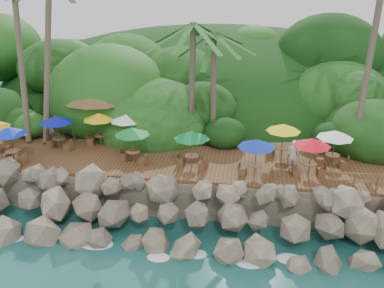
# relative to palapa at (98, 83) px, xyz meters

# --- Properties ---
(ground) EXTENTS (140.00, 140.00, 0.00)m
(ground) POSITION_rel_palapa_xyz_m (6.88, -9.90, -5.79)
(ground) COLOR #19514F
(ground) RESTS_ON ground
(land_base) EXTENTS (32.00, 25.20, 2.10)m
(land_base) POSITION_rel_palapa_xyz_m (6.88, 6.10, -4.74)
(land_base) COLOR gray
(land_base) RESTS_ON ground
(jungle_hill) EXTENTS (44.80, 28.00, 15.40)m
(jungle_hill) POSITION_rel_palapa_xyz_m (6.88, 13.60, -5.79)
(jungle_hill) COLOR #143811
(jungle_hill) RESTS_ON ground
(seawall) EXTENTS (29.00, 4.00, 2.30)m
(seawall) POSITION_rel_palapa_xyz_m (6.88, -7.90, -4.64)
(seawall) COLOR gray
(seawall) RESTS_ON ground
(terrace) EXTENTS (26.00, 5.00, 0.20)m
(terrace) POSITION_rel_palapa_xyz_m (6.88, -3.90, -3.59)
(terrace) COLOR brown
(terrace) RESTS_ON land_base
(jungle_foliage) EXTENTS (44.00, 16.00, 12.00)m
(jungle_foliage) POSITION_rel_palapa_xyz_m (6.88, 5.10, -5.79)
(jungle_foliage) COLOR #143811
(jungle_foliage) RESTS_ON ground
(foam_line) EXTENTS (25.20, 0.80, 0.06)m
(foam_line) POSITION_rel_palapa_xyz_m (6.88, -9.60, -5.76)
(foam_line) COLOR white
(foam_line) RESTS_ON ground
(palapa) EXTENTS (4.90, 4.90, 4.60)m
(palapa) POSITION_rel_palapa_xyz_m (0.00, 0.00, 0.00)
(palapa) COLOR brown
(palapa) RESTS_ON ground
(dining_clusters) EXTENTS (21.74, 5.21, 2.18)m
(dining_clusters) POSITION_rel_palapa_xyz_m (4.98, -3.97, -1.68)
(dining_clusters) COLOR brown
(dining_clusters) RESTS_ON terrace
(waiter) EXTENTS (0.75, 0.63, 1.75)m
(waiter) POSITION_rel_palapa_xyz_m (12.58, -4.16, -2.61)
(waiter) COLOR white
(waiter) RESTS_ON terrace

